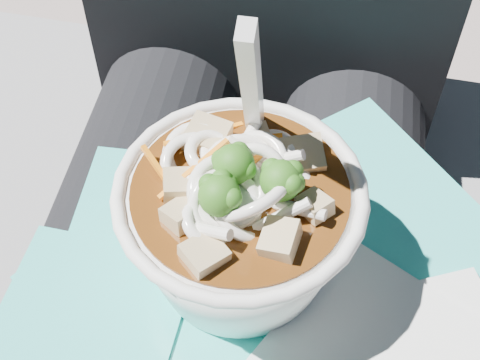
% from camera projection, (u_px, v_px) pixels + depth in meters
% --- Properties ---
extents(stone_ledge, '(1.02, 0.55, 0.46)m').
position_uv_depth(stone_ledge, '(247.00, 313.00, 0.88)').
color(stone_ledge, slate).
rests_on(stone_ledge, ground).
extents(lap, '(0.33, 0.48, 0.14)m').
position_uv_depth(lap, '(220.00, 311.00, 0.55)').
color(lap, black).
rests_on(lap, stone_ledge).
extents(person_body, '(0.34, 0.94, 1.00)m').
position_uv_depth(person_body, '(239.00, 204.00, 0.58)').
color(person_body, black).
rests_on(person_body, ground).
extents(plastic_bag, '(0.37, 0.42, 0.01)m').
position_uv_depth(plastic_bag, '(227.00, 300.00, 0.47)').
color(plastic_bag, '#2DBEB5').
rests_on(plastic_bag, lap).
extents(udon_bowl, '(0.19, 0.19, 0.21)m').
position_uv_depth(udon_bowl, '(240.00, 218.00, 0.43)').
color(udon_bowl, white).
rests_on(udon_bowl, plastic_bag).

